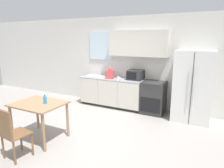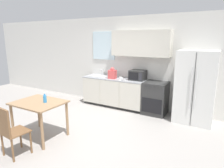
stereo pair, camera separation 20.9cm
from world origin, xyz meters
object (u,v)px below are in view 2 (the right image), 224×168
at_px(microwave, 138,75).
at_px(dining_table, 39,108).
at_px(refrigerator, 195,87).
at_px(dining_chair_near, 9,129).
at_px(oven_range, 155,98).
at_px(coffee_mug, 121,79).
at_px(drink_bottle, 45,98).

height_order(microwave, dining_table, microwave).
relative_size(refrigerator, microwave, 4.08).
bearing_deg(dining_chair_near, refrigerator, 57.86).
height_order(oven_range, dining_chair_near, dining_chair_near).
xyz_separation_m(oven_range, coffee_mug, (-0.99, -0.20, 0.49)).
height_order(dining_chair_near, drink_bottle, drink_bottle).
bearing_deg(coffee_mug, oven_range, 11.43).
height_order(refrigerator, coffee_mug, refrigerator).
bearing_deg(dining_table, microwave, 67.20).
xyz_separation_m(microwave, coffee_mug, (-0.41, -0.29, -0.09)).
bearing_deg(microwave, dining_table, -112.80).
distance_m(dining_chair_near, drink_bottle, 0.88).
height_order(microwave, coffee_mug, microwave).
distance_m(refrigerator, coffee_mug, 2.00).
xyz_separation_m(microwave, dining_chair_near, (-0.95, -3.39, -0.49)).
xyz_separation_m(oven_range, drink_bottle, (-1.54, -2.48, 0.41)).
xyz_separation_m(refrigerator, dining_table, (-2.68, -2.48, -0.24)).
distance_m(oven_range, drink_bottle, 2.95).
relative_size(coffee_mug, drink_bottle, 0.60).
bearing_deg(dining_table, refrigerator, 42.76).
height_order(refrigerator, microwave, refrigerator).
bearing_deg(drink_bottle, microwave, 69.53).
xyz_separation_m(dining_table, drink_bottle, (0.14, 0.05, 0.21)).
bearing_deg(dining_chair_near, oven_range, 70.93).
distance_m(coffee_mug, drink_bottle, 2.35).
distance_m(refrigerator, drink_bottle, 3.52).
height_order(coffee_mug, dining_chair_near, coffee_mug).
height_order(oven_range, dining_table, oven_range).
xyz_separation_m(coffee_mug, drink_bottle, (-0.55, -2.29, -0.07)).
bearing_deg(refrigerator, coffee_mug, -175.69).
distance_m(coffee_mug, dining_chair_near, 3.18).
distance_m(microwave, coffee_mug, 0.51).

